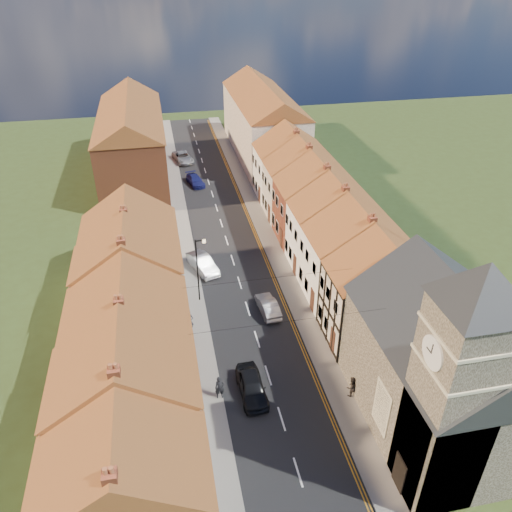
{
  "coord_description": "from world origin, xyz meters",
  "views": [
    {
      "loc": [
        -6.08,
        -15.44,
        26.23
      ],
      "look_at": [
        1.29,
        20.75,
        3.5
      ],
      "focal_mm": 35.0,
      "sensor_mm": 36.0,
      "label": 1
    }
  ],
  "objects_px": {
    "lamppost": "(198,267)",
    "car_near": "(252,386)",
    "car_far": "(195,180)",
    "car_distant": "(183,157)",
    "church": "(452,361)",
    "pedestrian_right": "(351,387)",
    "pedestrian_left": "(220,388)",
    "car_mid_b": "(268,306)",
    "car_mid": "(203,264)",
    "pedestrian_left_b": "(189,321)"
  },
  "relations": [
    {
      "from": "car_near",
      "to": "car_mid",
      "type": "relative_size",
      "value": 0.96
    },
    {
      "from": "church",
      "to": "pedestrian_right",
      "type": "distance_m",
      "value": 7.48
    },
    {
      "from": "pedestrian_right",
      "to": "car_far",
      "type": "bearing_deg",
      "value": -95.82
    },
    {
      "from": "church",
      "to": "car_mid_b",
      "type": "distance_m",
      "value": 16.78
    },
    {
      "from": "car_near",
      "to": "car_mid",
      "type": "height_order",
      "value": "car_mid"
    },
    {
      "from": "car_far",
      "to": "car_mid_b",
      "type": "height_order",
      "value": "car_mid_b"
    },
    {
      "from": "lamppost",
      "to": "car_mid_b",
      "type": "height_order",
      "value": "lamppost"
    },
    {
      "from": "church",
      "to": "pedestrian_left_b",
      "type": "xyz_separation_m",
      "value": [
        -14.46,
        12.68,
        -4.78
      ]
    },
    {
      "from": "car_mid",
      "to": "car_distant",
      "type": "distance_m",
      "value": 29.22
    },
    {
      "from": "car_far",
      "to": "car_distant",
      "type": "height_order",
      "value": "car_distant"
    },
    {
      "from": "lamppost",
      "to": "car_distant",
      "type": "height_order",
      "value": "lamppost"
    },
    {
      "from": "lamppost",
      "to": "car_distant",
      "type": "relative_size",
      "value": 1.23
    },
    {
      "from": "church",
      "to": "pedestrian_left_b",
      "type": "height_order",
      "value": "church"
    },
    {
      "from": "lamppost",
      "to": "car_mid",
      "type": "relative_size",
      "value": 1.34
    },
    {
      "from": "lamppost",
      "to": "car_near",
      "type": "distance_m",
      "value": 12.05
    },
    {
      "from": "car_distant",
      "to": "car_far",
      "type": "bearing_deg",
      "value": -95.26
    },
    {
      "from": "car_mid",
      "to": "pedestrian_right",
      "type": "height_order",
      "value": "pedestrian_right"
    },
    {
      "from": "church",
      "to": "car_near",
      "type": "distance_m",
      "value": 13.09
    },
    {
      "from": "church",
      "to": "car_far",
      "type": "relative_size",
      "value": 3.71
    },
    {
      "from": "pedestrian_right",
      "to": "car_mid_b",
      "type": "height_order",
      "value": "pedestrian_right"
    },
    {
      "from": "lamppost",
      "to": "pedestrian_left_b",
      "type": "xyz_separation_m",
      "value": [
        -1.29,
        -4.0,
        -2.44
      ]
    },
    {
      "from": "church",
      "to": "car_mid",
      "type": "xyz_separation_m",
      "value": [
        -12.44,
        21.49,
        -5.14
      ]
    },
    {
      "from": "car_near",
      "to": "car_far",
      "type": "bearing_deg",
      "value": 89.03
    },
    {
      "from": "car_near",
      "to": "pedestrian_left",
      "type": "xyz_separation_m",
      "value": [
        -2.2,
        0.06,
        0.28
      ]
    },
    {
      "from": "car_mid",
      "to": "car_far",
      "type": "distance_m",
      "value": 20.64
    },
    {
      "from": "pedestrian_left",
      "to": "pedestrian_left_b",
      "type": "relative_size",
      "value": 0.92
    },
    {
      "from": "church",
      "to": "pedestrian_right",
      "type": "bearing_deg",
      "value": 139.48
    },
    {
      "from": "pedestrian_left",
      "to": "pedestrian_right",
      "type": "height_order",
      "value": "pedestrian_left"
    },
    {
      "from": "car_mid",
      "to": "car_far",
      "type": "relative_size",
      "value": 1.09
    },
    {
      "from": "pedestrian_left_b",
      "to": "church",
      "type": "bearing_deg",
      "value": -22.94
    },
    {
      "from": "car_mid",
      "to": "car_distant",
      "type": "xyz_separation_m",
      "value": [
        0.35,
        29.22,
        -0.06
      ]
    },
    {
      "from": "pedestrian_right",
      "to": "car_near",
      "type": "bearing_deg",
      "value": -29.16
    },
    {
      "from": "pedestrian_left_b",
      "to": "car_far",
      "type": "bearing_deg",
      "value": 101.85
    },
    {
      "from": "pedestrian_left",
      "to": "car_mid_b",
      "type": "bearing_deg",
      "value": 56.01
    },
    {
      "from": "car_mid",
      "to": "car_distant",
      "type": "relative_size",
      "value": 0.92
    },
    {
      "from": "car_near",
      "to": "pedestrian_left_b",
      "type": "distance_m",
      "value": 8.32
    },
    {
      "from": "car_distant",
      "to": "car_mid_b",
      "type": "height_order",
      "value": "car_distant"
    },
    {
      "from": "church",
      "to": "car_distant",
      "type": "distance_m",
      "value": 52.38
    },
    {
      "from": "car_near",
      "to": "car_far",
      "type": "xyz_separation_m",
      "value": [
        -0.28,
        36.9,
        -0.14
      ]
    },
    {
      "from": "church",
      "to": "car_mid_b",
      "type": "xyz_separation_m",
      "value": [
        -7.76,
        13.92,
        -5.25
      ]
    },
    {
      "from": "car_mid",
      "to": "pedestrian_left_b",
      "type": "bearing_deg",
      "value": -122.73
    },
    {
      "from": "car_near",
      "to": "car_far",
      "type": "height_order",
      "value": "car_near"
    },
    {
      "from": "pedestrian_left",
      "to": "pedestrian_right",
      "type": "distance_m",
      "value": 8.95
    },
    {
      "from": "car_mid",
      "to": "lamppost",
      "type": "bearing_deg",
      "value": -118.48
    },
    {
      "from": "pedestrian_left",
      "to": "church",
      "type": "bearing_deg",
      "value": -24.44
    },
    {
      "from": "car_mid_b",
      "to": "car_near",
      "type": "bearing_deg",
      "value": 65.89
    },
    {
      "from": "lamppost",
      "to": "car_far",
      "type": "xyz_separation_m",
      "value": [
        2.04,
        25.41,
        -2.94
      ]
    },
    {
      "from": "lamppost",
      "to": "pedestrian_left",
      "type": "height_order",
      "value": "lamppost"
    },
    {
      "from": "church",
      "to": "lamppost",
      "type": "bearing_deg",
      "value": 128.3
    },
    {
      "from": "lamppost",
      "to": "car_mid",
      "type": "xyz_separation_m",
      "value": [
        0.73,
        4.81,
        -2.8
      ]
    }
  ]
}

